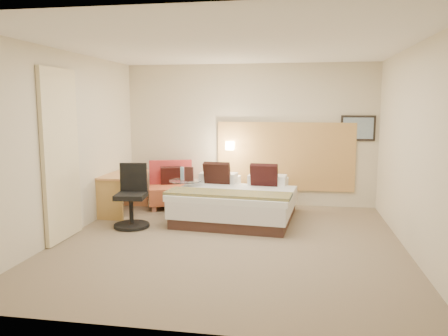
% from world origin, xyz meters
% --- Properties ---
extents(floor, '(4.80, 5.00, 0.02)m').
position_xyz_m(floor, '(0.00, 0.00, -0.01)').
color(floor, '#7B6953').
rests_on(floor, ground).
extents(ceiling, '(4.80, 5.00, 0.02)m').
position_xyz_m(ceiling, '(0.00, 0.00, 2.71)').
color(ceiling, white).
rests_on(ceiling, floor).
extents(wall_back, '(4.80, 0.02, 2.70)m').
position_xyz_m(wall_back, '(0.00, 2.51, 1.35)').
color(wall_back, beige).
rests_on(wall_back, floor).
extents(wall_front, '(4.80, 0.02, 2.70)m').
position_xyz_m(wall_front, '(0.00, -2.51, 1.35)').
color(wall_front, beige).
rests_on(wall_front, floor).
extents(wall_left, '(0.02, 5.00, 2.70)m').
position_xyz_m(wall_left, '(-2.41, 0.00, 1.35)').
color(wall_left, beige).
rests_on(wall_left, floor).
extents(wall_right, '(0.02, 5.00, 2.70)m').
position_xyz_m(wall_right, '(2.41, 0.00, 1.35)').
color(wall_right, beige).
rests_on(wall_right, floor).
extents(headboard_panel, '(2.60, 0.04, 1.30)m').
position_xyz_m(headboard_panel, '(0.70, 2.47, 0.95)').
color(headboard_panel, tan).
rests_on(headboard_panel, wall_back).
extents(art_frame, '(0.62, 0.03, 0.47)m').
position_xyz_m(art_frame, '(2.02, 2.48, 1.50)').
color(art_frame, black).
rests_on(art_frame, wall_back).
extents(art_canvas, '(0.54, 0.01, 0.39)m').
position_xyz_m(art_canvas, '(2.02, 2.46, 1.50)').
color(art_canvas, '#748BA0').
rests_on(art_canvas, wall_back).
extents(lamp_arm, '(0.02, 0.12, 0.02)m').
position_xyz_m(lamp_arm, '(-0.35, 2.42, 1.15)').
color(lamp_arm, white).
rests_on(lamp_arm, wall_back).
extents(lamp_shade, '(0.15, 0.15, 0.15)m').
position_xyz_m(lamp_shade, '(-0.35, 2.36, 1.15)').
color(lamp_shade, '#F7E5C0').
rests_on(lamp_shade, wall_back).
extents(curtain, '(0.06, 0.90, 2.42)m').
position_xyz_m(curtain, '(-2.36, -0.25, 1.22)').
color(curtain, beige).
rests_on(curtain, wall_left).
extents(bottle_a, '(0.08, 0.08, 0.22)m').
position_xyz_m(bottle_a, '(-1.06, 1.44, 0.74)').
color(bottle_a, '#8AB9D6').
rests_on(bottle_a, side_table).
extents(bottle_b, '(0.08, 0.08, 0.22)m').
position_xyz_m(bottle_b, '(-0.96, 1.45, 0.74)').
color(bottle_b, '#7FADC5').
rests_on(bottle_b, side_table).
extents(menu_folder, '(0.15, 0.08, 0.25)m').
position_xyz_m(menu_folder, '(-0.90, 1.30, 0.75)').
color(menu_folder, '#371916').
rests_on(menu_folder, side_table).
extents(bed, '(2.06, 2.02, 0.94)m').
position_xyz_m(bed, '(-0.07, 1.29, 0.30)').
color(bed, '#39221C').
rests_on(bed, floor).
extents(lounge_chair, '(1.00, 0.94, 0.86)m').
position_xyz_m(lounge_chair, '(-1.42, 1.98, 0.34)').
color(lounge_chair, '#A2654C').
rests_on(lounge_chair, floor).
extents(side_table, '(0.66, 0.66, 0.63)m').
position_xyz_m(side_table, '(-0.98, 1.38, 0.35)').
color(side_table, white).
rests_on(side_table, floor).
extents(desk, '(0.58, 1.17, 0.71)m').
position_xyz_m(desk, '(-2.11, 1.38, 0.56)').
color(desk, tan).
rests_on(desk, floor).
extents(desk_chair, '(0.63, 0.63, 0.99)m').
position_xyz_m(desk_chair, '(-1.65, 0.55, 0.41)').
color(desk_chair, black).
rests_on(desk_chair, floor).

